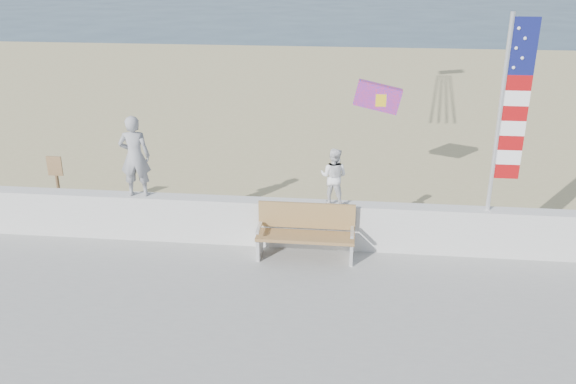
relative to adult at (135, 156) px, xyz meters
name	(u,v)px	position (x,y,z in m)	size (l,w,h in m)	color
ground	(264,307)	(2.75, -2.00, -1.87)	(220.00, 220.00, 0.00)	#284251
sand	(308,145)	(2.75, 7.00, -1.83)	(90.00, 40.00, 0.08)	tan
seawall	(279,223)	(2.75, 0.00, -1.24)	(30.00, 0.35, 0.90)	silver
adult	(135,156)	(0.00, 0.00, 0.00)	(0.58, 0.38, 1.58)	gray
child	(334,176)	(3.78, 0.00, -0.25)	(0.52, 0.41, 1.08)	white
bench	(306,231)	(3.31, -0.45, -1.18)	(1.80, 0.57, 1.00)	olive
flag	(508,108)	(6.73, 0.00, 1.12)	(0.50, 0.08, 3.50)	white
parafoil_kite	(379,97)	(4.65, 3.24, 0.52)	(1.12, 0.31, 0.76)	#FE2F1C
sign	(57,183)	(-2.05, 0.79, -0.93)	(0.32, 0.07, 1.46)	brown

